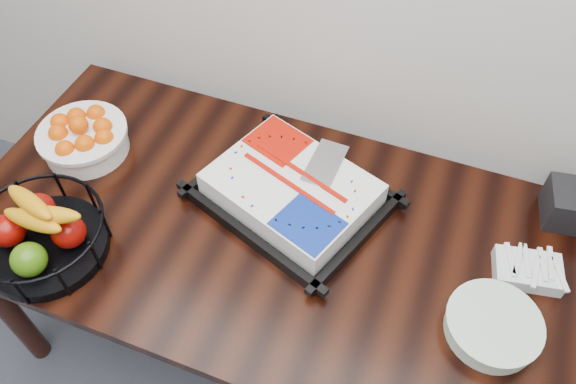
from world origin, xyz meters
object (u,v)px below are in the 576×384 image
(table, at_px, (270,245))
(fruit_basket, at_px, (40,234))
(cake_tray, at_px, (292,191))
(tangerine_bowl, at_px, (82,133))
(plate_stack, at_px, (492,326))
(napkin_box, at_px, (574,206))

(table, height_order, fruit_basket, fruit_basket)
(cake_tray, distance_m, tangerine_bowl, 0.69)
(tangerine_bowl, bearing_deg, plate_stack, -7.45)
(plate_stack, bearing_deg, cake_tray, 161.16)
(fruit_basket, bearing_deg, table, 27.98)
(tangerine_bowl, relative_size, plate_stack, 1.17)
(cake_tray, xyz_separation_m, tangerine_bowl, (-0.69, -0.04, 0.03))
(plate_stack, distance_m, napkin_box, 0.47)
(plate_stack, relative_size, napkin_box, 1.52)
(table, bearing_deg, napkin_box, 23.63)
(fruit_basket, relative_size, napkin_box, 2.27)
(tangerine_bowl, height_order, plate_stack, tangerine_bowl)
(table, bearing_deg, fruit_basket, -152.02)
(table, xyz_separation_m, napkin_box, (0.80, 0.35, 0.14))
(fruit_basket, distance_m, napkin_box, 1.49)
(table, xyz_separation_m, plate_stack, (0.64, -0.09, 0.12))
(table, height_order, tangerine_bowl, tangerine_bowl)
(cake_tray, distance_m, napkin_box, 0.81)
(table, relative_size, tangerine_bowl, 6.41)
(tangerine_bowl, bearing_deg, fruit_basket, -72.43)
(plate_stack, bearing_deg, fruit_basket, -170.68)
(table, bearing_deg, cake_tray, 76.83)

